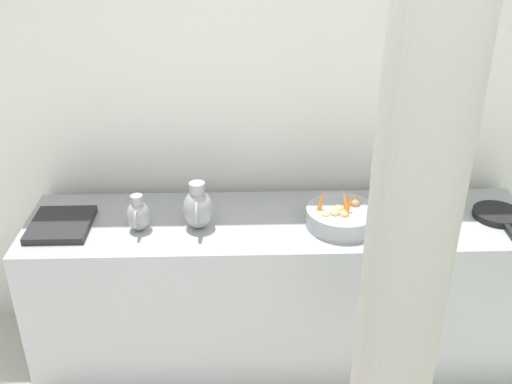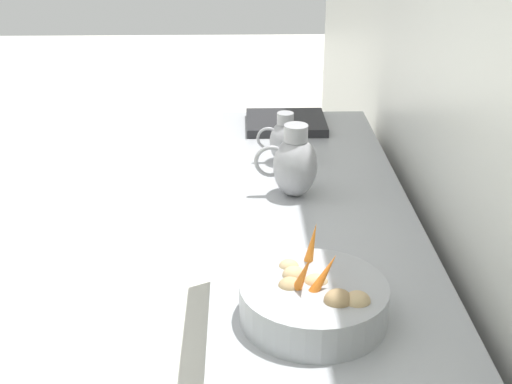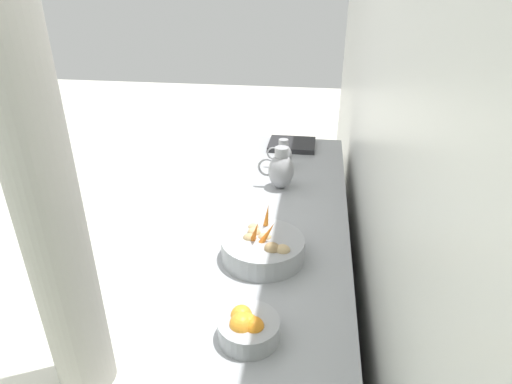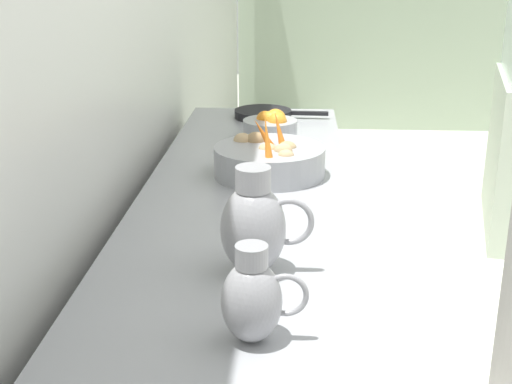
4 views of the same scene
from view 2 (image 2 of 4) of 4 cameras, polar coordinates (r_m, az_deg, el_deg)
name	(u,v)px [view 2 (image 2 of 4)]	position (r m, az deg, el deg)	size (l,w,h in m)	color
prep_counter	(319,379)	(2.31, 5.15, -14.81)	(0.65, 2.67, 0.89)	#9EA0A5
vegetable_colander	(314,301)	(1.76, 4.69, -8.75)	(0.37, 0.37, 0.22)	#9EA0A5
metal_pitcher_tall	(294,164)	(2.38, 3.12, 2.26)	(0.21, 0.15, 0.25)	#939399
metal_pitcher_short	(284,140)	(2.67, 2.30, 4.21)	(0.17, 0.12, 0.20)	#939399
counter_sink_basin	(286,123)	(3.07, 2.43, 5.63)	(0.34, 0.30, 0.04)	#232326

